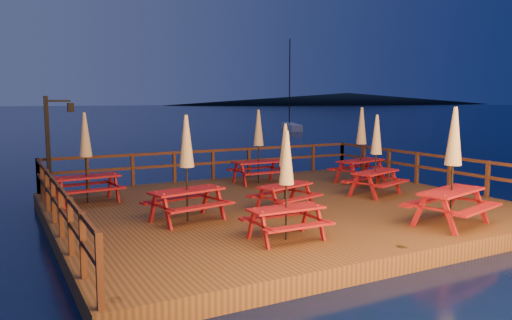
% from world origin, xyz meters
% --- Properties ---
extents(ground, '(500.00, 500.00, 0.00)m').
position_xyz_m(ground, '(0.00, 0.00, 0.00)').
color(ground, black).
rests_on(ground, ground).
extents(deck, '(12.00, 10.00, 0.40)m').
position_xyz_m(deck, '(0.00, 0.00, 0.20)').
color(deck, '#433015').
rests_on(deck, ground).
extents(deck_piles, '(11.44, 9.44, 1.40)m').
position_xyz_m(deck_piles, '(0.00, 0.00, -0.30)').
color(deck_piles, '#391B12').
rests_on(deck_piles, ground).
extents(railing, '(11.80, 9.75, 1.10)m').
position_xyz_m(railing, '(0.00, 1.78, 1.16)').
color(railing, '#391B12').
rests_on(railing, deck).
extents(lamp_post, '(0.85, 0.18, 3.00)m').
position_xyz_m(lamp_post, '(-5.39, 4.55, 2.20)').
color(lamp_post, black).
rests_on(lamp_post, deck).
extents(headland_right, '(230.40, 86.40, 7.00)m').
position_xyz_m(headland_right, '(185.00, 230.00, 3.50)').
color(headland_right, black).
rests_on(headland_right, ground).
extents(sailboat, '(3.53, 6.58, 9.86)m').
position_xyz_m(sailboat, '(21.58, 33.82, 0.33)').
color(sailboat, silver).
rests_on(sailboat, ground).
extents(picnic_table_0, '(1.90, 1.62, 2.54)m').
position_xyz_m(picnic_table_0, '(-4.75, 2.73, 1.72)').
color(picnic_table_0, maroon).
rests_on(picnic_table_0, deck).
extents(picnic_table_1, '(2.07, 1.88, 2.44)m').
position_xyz_m(picnic_table_1, '(3.18, -0.22, 1.67)').
color(picnic_table_1, maroon).
rests_on(picnic_table_1, deck).
extents(picnic_table_2, '(1.79, 1.47, 2.55)m').
position_xyz_m(picnic_table_2, '(1.08, 3.38, 1.72)').
color(picnic_table_2, maroon).
rests_on(picnic_table_2, deck).
extents(picnic_table_3, '(2.25, 2.01, 2.73)m').
position_xyz_m(picnic_table_3, '(2.24, -3.85, 1.82)').
color(picnic_table_3, maroon).
rests_on(picnic_table_3, deck).
extents(picnic_table_4, '(2.04, 1.80, 2.54)m').
position_xyz_m(picnic_table_4, '(-3.01, -0.62, 1.72)').
color(picnic_table_4, maroon).
rests_on(picnic_table_4, deck).
extents(picnic_table_5, '(1.59, 1.31, 2.27)m').
position_xyz_m(picnic_table_5, '(-1.76, -3.09, 1.58)').
color(picnic_table_5, maroon).
rests_on(picnic_table_5, deck).
extents(picnic_table_6, '(2.11, 1.86, 2.62)m').
position_xyz_m(picnic_table_6, '(4.32, 1.84, 1.76)').
color(picnic_table_6, maroon).
rests_on(picnic_table_6, deck).
extents(picnic_table_7, '(1.91, 1.72, 2.28)m').
position_xyz_m(picnic_table_7, '(-0.35, -0.73, 1.58)').
color(picnic_table_7, maroon).
rests_on(picnic_table_7, deck).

